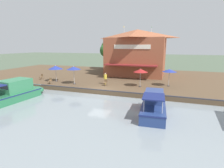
{
  "coord_description": "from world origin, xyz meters",
  "views": [
    {
      "loc": [
        19.13,
        8.23,
        5.99
      ],
      "look_at": [
        -1.0,
        1.29,
        1.3
      ],
      "focal_mm": 28.0,
      "sensor_mm": 36.0,
      "label": 1
    }
  ],
  "objects": [
    {
      "name": "tree_downstream_bank",
      "position": [
        -18.81,
        -5.44,
        5.25
      ],
      "size": [
        4.55,
        4.33,
        6.93
      ],
      "color": "brown",
      "rests_on": "quay_deck"
    },
    {
      "name": "patio_umbrella_back_row",
      "position": [
        -3.06,
        -8.5,
        2.75
      ],
      "size": [
        2.16,
        2.16,
        2.45
      ],
      "color": "#B7B7B7",
      "rests_on": "quay_deck"
    },
    {
      "name": "quay_edge_fender",
      "position": [
        -0.1,
        0.0,
        0.65
      ],
      "size": [
        0.2,
        50.4,
        0.1
      ],
      "primitive_type": "cube",
      "color": "#2D2D33",
      "rests_on": "quay_deck"
    },
    {
      "name": "waterfront_restaurant",
      "position": [
        -13.67,
        1.83,
        4.8
      ],
      "size": [
        10.68,
        10.58,
        8.92
      ],
      "color": "brown",
      "rests_on": "quay_deck"
    },
    {
      "name": "quay_deck",
      "position": [
        -11.0,
        0.0,
        0.3
      ],
      "size": [
        22.0,
        56.0,
        0.6
      ],
      "primitive_type": "cube",
      "color": "brown",
      "rests_on": "ground"
    },
    {
      "name": "motorboat_far_downstream",
      "position": [
        5.1,
        -8.21,
        0.86
      ],
      "size": [
        8.75,
        3.36,
        2.24
      ],
      "color": "#287047",
      "rests_on": "river_water"
    },
    {
      "name": "person_near_entrance",
      "position": [
        -3.57,
        -0.6,
        1.59
      ],
      "size": [
        0.45,
        0.45,
        1.6
      ],
      "color": "gold",
      "rests_on": "quay_deck"
    },
    {
      "name": "cafe_chair_mid_patio",
      "position": [
        -3.67,
        -11.82,
        1.08
      ],
      "size": [
        0.52,
        0.52,
        0.85
      ],
      "color": "brown",
      "rests_on": "quay_deck"
    },
    {
      "name": "motorboat_second_along",
      "position": [
        3.9,
        6.93,
        0.8
      ],
      "size": [
        5.98,
        2.33,
        2.06
      ],
      "color": "navy",
      "rests_on": "river_water"
    },
    {
      "name": "cafe_chair_far_corner_seat",
      "position": [
        -2.78,
        -0.28,
        1.08
      ],
      "size": [
        0.51,
        0.51,
        0.85
      ],
      "color": "brown",
      "rests_on": "quay_deck"
    },
    {
      "name": "patio_umbrella_near_quay_edge",
      "position": [
        -2.28,
        -4.88,
        2.89
      ],
      "size": [
        1.97,
        1.97,
        2.55
      ],
      "color": "#B7B7B7",
      "rests_on": "quay_deck"
    },
    {
      "name": "cafe_chair_facing_river",
      "position": [
        -1.29,
        -8.25,
        1.08
      ],
      "size": [
        0.47,
        0.47,
        0.85
      ],
      "color": "brown",
      "rests_on": "quay_deck"
    },
    {
      "name": "patio_umbrella_mid_patio_right",
      "position": [
        -5.25,
        7.96,
        2.73
      ],
      "size": [
        1.85,
        1.85,
        2.36
      ],
      "color": "#B7B7B7",
      "rests_on": "quay_deck"
    },
    {
      "name": "ground_plane",
      "position": [
        0.0,
        0.0,
        0.0
      ],
      "size": [
        220.0,
        220.0,
        0.0
      ],
      "primitive_type": "plane",
      "color": "#4C5B47"
    },
    {
      "name": "patio_umbrella_far_corner",
      "position": [
        -3.73,
        4.34,
        2.77
      ],
      "size": [
        1.89,
        1.89,
        2.43
      ],
      "color": "#B7B7B7",
      "rests_on": "quay_deck"
    },
    {
      "name": "tree_behind_restaurant",
      "position": [
        -19.68,
        1.78,
        5.27
      ],
      "size": [
        4.22,
        4.02,
        6.79
      ],
      "color": "brown",
      "rests_on": "quay_deck"
    }
  ]
}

